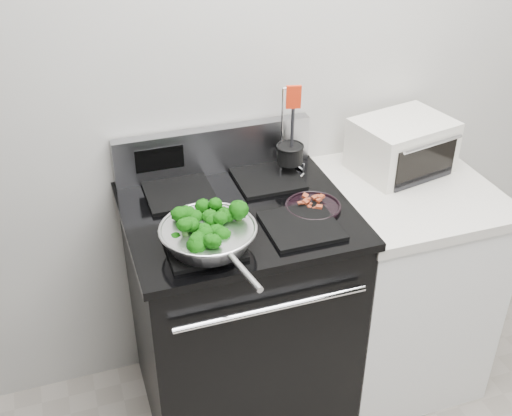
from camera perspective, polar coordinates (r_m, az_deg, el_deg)
name	(u,v)px	position (r m, az deg, el deg)	size (l,w,h in m)	color
back_wall	(286,59)	(2.44, 2.71, 13.07)	(4.00, 0.02, 2.70)	beige
gas_range	(239,310)	(2.52, -1.49, -9.09)	(0.79, 0.69, 1.13)	black
counter	(396,281)	(2.76, 12.32, -6.36)	(0.62, 0.68, 0.92)	white
skillet	(209,235)	(2.03, -4.23, -2.43)	(0.31, 0.49, 0.07)	silver
broccoli_pile	(208,230)	(2.02, -4.29, -1.97)	(0.25, 0.25, 0.08)	black
bacon_plate	(313,204)	(2.25, 5.10, 0.35)	(0.20, 0.20, 0.04)	black
utensil_holder	(290,159)	(2.44, 3.02, 4.41)	(0.12, 0.12, 0.36)	silver
toaster_oven	(402,146)	(2.58, 12.85, 5.44)	(0.41, 0.34, 0.21)	silver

